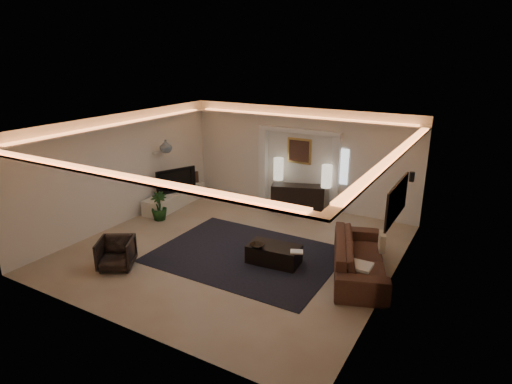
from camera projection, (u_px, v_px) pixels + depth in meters
The scene contains 33 objects.
floor at pixel (236, 248), 10.10m from camera, with size 7.00×7.00×0.00m, color gray.
ceiling at pixel (234, 125), 9.20m from camera, with size 7.00×7.00×0.00m, color white.
wall_back at pixel (300, 157), 12.53m from camera, with size 7.00×7.00×0.00m, color silver.
wall_front at pixel (116, 249), 6.77m from camera, with size 7.00×7.00×0.00m, color silver.
wall_left at pixel (123, 169), 11.31m from camera, with size 7.00×7.00×0.00m, color silver.
wall_right at pixel (394, 218), 8.00m from camera, with size 7.00×7.00×0.00m, color silver.
cove_soffit at pixel (234, 138), 9.28m from camera, with size 7.00×7.00×0.04m, color silver.
daylight_slit at pixel (344, 167), 11.91m from camera, with size 0.25×0.03×1.00m, color white.
area_rug at pixel (246, 255), 9.75m from camera, with size 4.00×3.00×0.01m, color black.
pilaster_left at pixel (263, 165), 13.10m from camera, with size 0.22×0.20×2.20m, color silver.
pilaster_right at pixel (335, 175), 12.02m from camera, with size 0.22×0.20×2.20m, color silver.
alcove_header at pixel (299, 131), 12.20m from camera, with size 2.52×0.20×0.12m, color silver.
painting_frame at pixel (299, 151), 12.45m from camera, with size 0.74×0.04×0.74m, color tan.
painting_canvas at pixel (299, 151), 12.42m from camera, with size 0.62×0.02×0.62m, color #4C2D1E.
art_panel_frame at pixel (397, 201), 8.18m from camera, with size 0.04×1.64×0.74m, color black.
art_panel_gold at pixel (396, 200), 8.19m from camera, with size 0.02×1.50×0.62m, color tan.
wall_sconce at pixel (412, 177), 9.79m from camera, with size 0.12×0.12×0.22m, color black.
wall_niche at pixel (160, 152), 12.37m from camera, with size 0.10×0.55×0.04m, color silver.
console at pixel (298, 198), 12.32m from camera, with size 1.50×0.47×0.75m, color #2F2317.
lamp_left at pixel (278, 169), 12.65m from camera, with size 0.29×0.29×0.65m, color beige.
lamp_right at pixel (327, 176), 11.94m from camera, with size 0.29×0.29×0.64m, color white.
media_ledge at pixel (175, 198), 12.84m from camera, with size 0.59×2.37×0.45m, color beige.
tv at pixel (174, 179), 12.65m from camera, with size 0.16×1.24×0.71m, color black.
figurine at pixel (197, 176), 13.58m from camera, with size 0.13×0.13×0.34m, color #462E23.
ginger_jar at pixel (166, 146), 12.11m from camera, with size 0.35×0.35×0.37m, color #455B66.
plant at pixel (159, 206), 11.69m from camera, with size 0.43×0.43×0.77m, color black.
sofa at pixel (359, 257), 8.84m from camera, with size 1.00×2.56×0.75m, color #302017.
throw_blanket at pixel (358, 265), 8.14m from camera, with size 0.50×0.41×0.05m, color silver.
throw_pillow at pixel (382, 242), 9.14m from camera, with size 0.12×0.39×0.39m, color #C5B08A.
coffee_table at pixel (274, 254), 9.34m from camera, with size 1.12×0.61×0.42m, color black.
bowl at pixel (257, 246), 9.18m from camera, with size 0.31×0.31×0.08m, color black.
magazine at pixel (297, 252), 8.96m from camera, with size 0.26×0.19×0.03m, color white.
armchair at pixel (116, 253), 9.10m from camera, with size 0.71×0.73×0.66m, color black.
Camera 1 is at (4.98, -7.73, 4.42)m, focal length 30.18 mm.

